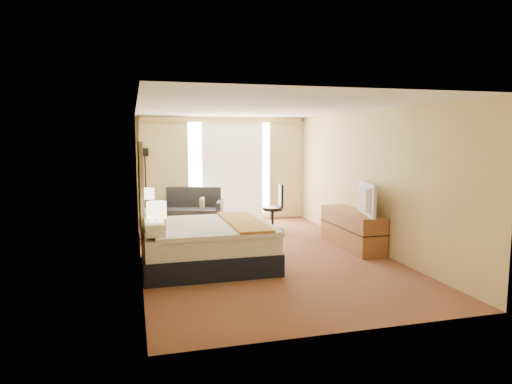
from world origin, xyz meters
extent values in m
cube|color=#50171A|center=(0.00, 0.00, 0.00)|extent=(4.20, 7.00, 0.02)
cube|color=silver|center=(0.00, 0.00, 2.60)|extent=(4.20, 7.00, 0.02)
cube|color=#DBC686|center=(0.00, 3.50, 1.30)|extent=(4.20, 0.02, 2.60)
cube|color=#DBC686|center=(0.00, -3.50, 1.30)|extent=(4.20, 0.02, 2.60)
cube|color=#DBC686|center=(-2.10, 0.00, 1.30)|extent=(0.02, 7.00, 2.60)
cube|color=#DBC686|center=(2.10, 0.00, 1.30)|extent=(0.02, 7.00, 2.60)
cube|color=black|center=(-2.06, 0.20, 1.28)|extent=(0.06, 1.85, 1.50)
cube|color=brown|center=(-1.87, -1.05, 0.28)|extent=(0.45, 0.52, 0.55)
cube|color=brown|center=(-1.87, 1.45, 0.28)|extent=(0.45, 0.52, 0.55)
cube|color=brown|center=(1.83, 0.00, 0.35)|extent=(0.50, 1.80, 0.70)
cube|color=white|center=(0.25, 3.47, 1.32)|extent=(2.30, 0.02, 2.30)
cube|color=beige|center=(-1.45, 3.38, 1.27)|extent=(1.15, 0.09, 2.50)
cube|color=beige|center=(1.65, 3.38, 1.27)|extent=(0.90, 0.09, 2.50)
cube|color=silver|center=(0.25, 3.43, 1.27)|extent=(1.55, 0.04, 2.50)
cube|color=#DBC686|center=(0.00, 3.34, 2.52)|extent=(4.00, 0.16, 0.12)
cube|color=black|center=(-1.05, -0.55, 0.17)|extent=(2.05, 1.86, 0.34)
cube|color=silver|center=(-1.05, -0.55, 0.49)|extent=(2.00, 1.81, 0.29)
cube|color=silver|center=(-0.97, -0.55, 0.66)|extent=(1.88, 1.88, 0.07)
cube|color=gold|center=(-0.44, -0.55, 0.71)|extent=(0.54, 1.88, 0.04)
cube|color=silver|center=(-1.90, -1.00, 0.78)|extent=(0.27, 0.76, 0.18)
cube|color=silver|center=(-1.90, -0.10, 0.78)|extent=(0.27, 0.76, 0.18)
cube|color=#C0B99E|center=(-1.76, -0.55, 0.82)|extent=(0.10, 0.41, 0.35)
cube|color=maroon|center=(-0.86, 2.92, 0.13)|extent=(1.60, 1.15, 0.26)
cube|color=#323237|center=(-0.88, 2.87, 0.34)|extent=(1.45, 0.97, 0.16)
cube|color=#323237|center=(-0.77, 3.22, 0.62)|extent=(1.32, 0.52, 0.56)
cube|color=#323237|center=(-1.50, 3.11, 0.37)|extent=(0.32, 0.77, 0.46)
cube|color=#323237|center=(-0.22, 2.73, 0.37)|extent=(0.32, 0.77, 0.46)
cube|color=#C0B99E|center=(-0.63, 2.80, 0.51)|extent=(0.18, 0.37, 0.33)
cube|color=black|center=(-1.90, 3.30, 0.01)|extent=(0.23, 0.23, 0.03)
cylinder|color=black|center=(-1.90, 3.30, 0.85)|extent=(0.03, 0.03, 1.64)
cube|color=black|center=(-1.90, 3.30, 1.75)|extent=(0.17, 0.17, 0.19)
cylinder|color=black|center=(0.81, 1.85, 0.02)|extent=(0.51, 0.51, 0.03)
cylinder|color=black|center=(0.81, 1.85, 0.27)|extent=(0.06, 0.06, 0.46)
cylinder|color=black|center=(0.81, 1.85, 0.50)|extent=(0.45, 0.45, 0.07)
cube|color=black|center=(1.00, 1.82, 0.80)|extent=(0.12, 0.41, 0.51)
cube|color=black|center=(-1.87, -1.02, 0.57)|extent=(0.10, 0.10, 0.04)
cylinder|color=black|center=(-1.87, -1.02, 0.77)|extent=(0.03, 0.03, 0.36)
cylinder|color=beige|center=(-1.87, -1.02, 1.03)|extent=(0.29, 0.29, 0.25)
cube|color=black|center=(-1.91, 1.52, 0.57)|extent=(0.09, 0.09, 0.04)
cylinder|color=black|center=(-1.91, 1.52, 0.74)|extent=(0.03, 0.03, 0.32)
cylinder|color=beige|center=(-1.91, 1.52, 0.97)|extent=(0.25, 0.25, 0.22)
cube|color=#8CB6D9|center=(-1.80, -0.94, 0.60)|extent=(0.12, 0.12, 0.10)
cube|color=black|center=(-1.87, 1.42, 0.59)|extent=(0.23, 0.21, 0.07)
imported|color=black|center=(1.78, -0.43, 1.00)|extent=(0.38, 1.03, 0.59)
camera|label=1|loc=(-2.19, -7.80, 2.10)|focal=32.00mm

